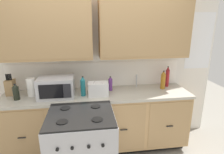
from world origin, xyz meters
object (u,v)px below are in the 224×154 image
at_px(stove_range, 82,149).
at_px(knife_block, 10,87).
at_px(toaster, 98,89).
at_px(bottle_dark, 16,92).
at_px(bottle_violet, 110,84).
at_px(microwave, 56,87).
at_px(bottle_teal, 83,86).
at_px(bottle_red, 167,77).
at_px(paper_towel_roll, 31,87).
at_px(bottle_amber, 163,80).

xyz_separation_m(stove_range, knife_block, (-0.99, 0.75, 0.57)).
height_order(toaster, bottle_dark, bottle_dark).
bearing_deg(bottle_violet, microwave, -170.21).
bearing_deg(bottle_dark, bottle_teal, 1.11).
bearing_deg(bottle_dark, bottle_red, 5.99).
height_order(toaster, paper_towel_roll, paper_towel_roll).
bearing_deg(paper_towel_roll, bottle_teal, -7.05).
bearing_deg(stove_range, bottle_teal, 87.08).
bearing_deg(paper_towel_roll, bottle_red, 3.55).
xyz_separation_m(bottle_dark, bottle_amber, (2.11, 0.14, 0.03)).
distance_m(knife_block, bottle_red, 2.36).
bearing_deg(bottle_teal, bottle_dark, -178.89).
relative_size(bottle_red, bottle_amber, 1.15).
relative_size(paper_towel_roll, bottle_red, 0.78).
distance_m(bottle_dark, bottle_violet, 1.31).
bearing_deg(bottle_dark, toaster, 0.10).
bearing_deg(knife_block, toaster, -9.00).
bearing_deg(bottle_dark, paper_towel_roll, 32.24).
distance_m(bottle_dark, bottle_amber, 2.12).
distance_m(microwave, bottle_dark, 0.52).
bearing_deg(bottle_dark, bottle_violet, 7.80).
relative_size(microwave, bottle_teal, 1.67).
relative_size(paper_towel_roll, bottle_teal, 0.90).
bearing_deg(paper_towel_roll, stove_range, -43.91).
bearing_deg(bottle_teal, microwave, 175.86).
relative_size(microwave, bottle_violet, 2.18).
distance_m(knife_block, bottle_teal, 1.04).
relative_size(toaster, bottle_amber, 0.97).
distance_m(bottle_teal, bottle_violet, 0.44).
bearing_deg(bottle_amber, bottle_dark, -176.29).
distance_m(paper_towel_roll, bottle_red, 2.06).
xyz_separation_m(toaster, bottle_violet, (0.20, 0.18, 0.01)).
distance_m(paper_towel_roll, bottle_amber, 1.94).
xyz_separation_m(toaster, paper_towel_roll, (-0.93, 0.10, 0.03)).
distance_m(knife_block, bottle_amber, 2.25).
xyz_separation_m(stove_range, bottle_violet, (0.44, 0.73, 0.56)).
relative_size(paper_towel_roll, bottle_violet, 1.18).
xyz_separation_m(stove_range, bottle_red, (1.37, 0.79, 0.62)).
bearing_deg(bottle_red, bottle_teal, -170.81).
relative_size(toaster, knife_block, 0.90).
bearing_deg(stove_range, toaster, 66.85).
bearing_deg(knife_block, bottle_teal, -9.98).
bearing_deg(microwave, bottle_amber, 3.35).
distance_m(microwave, knife_block, 0.68).
bearing_deg(bottle_red, bottle_violet, -176.54).
relative_size(stove_range, bottle_red, 2.86).
bearing_deg(toaster, bottle_dark, -179.90).
distance_m(paper_towel_roll, bottle_teal, 0.72).
bearing_deg(toaster, bottle_amber, 7.56).
height_order(microwave, bottle_amber, bottle_amber).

